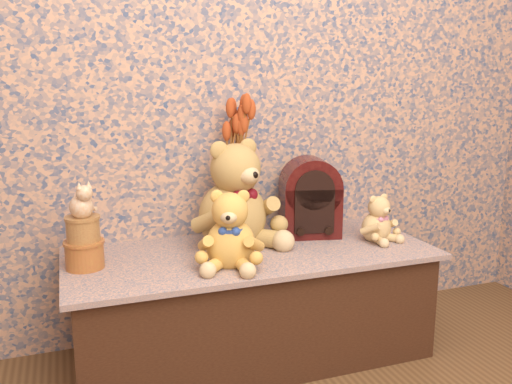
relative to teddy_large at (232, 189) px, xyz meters
The scene contains 10 objects.
display_shelf 0.45m from the teddy_large, 66.99° to the right, with size 1.39×0.59×0.43m, color #395174.
teddy_large is the anchor object (origin of this frame).
teddy_medium 0.25m from the teddy_large, 109.15° to the right, with size 0.23×0.28×0.29m, color gold, non-canonical shape.
teddy_small 0.60m from the teddy_large, 14.06° to the right, with size 0.16×0.19×0.20m, color tan, non-canonical shape.
cathedral_radio 0.35m from the teddy_large, ahead, with size 0.24×0.17×0.33m, color #370A0A, non-canonical shape.
ceramic_vase 0.14m from the teddy_large, 56.87° to the left, with size 0.13×0.13×0.22m, color tan.
dried_stalks 0.21m from the teddy_large, 56.87° to the left, with size 0.21×0.21×0.40m, color #B1421C, non-canonical shape.
biscuit_tin_lower 0.60m from the teddy_large, behind, with size 0.13×0.13×0.10m, color #BC9137.
biscuit_tin_upper 0.58m from the teddy_large, behind, with size 0.11×0.11×0.09m, color tan.
cat_figurine 0.57m from the teddy_large, behind, with size 0.09×0.11×0.13m, color silver, non-canonical shape.
Camera 1 is at (-0.65, -0.64, 1.08)m, focal length 37.67 mm.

